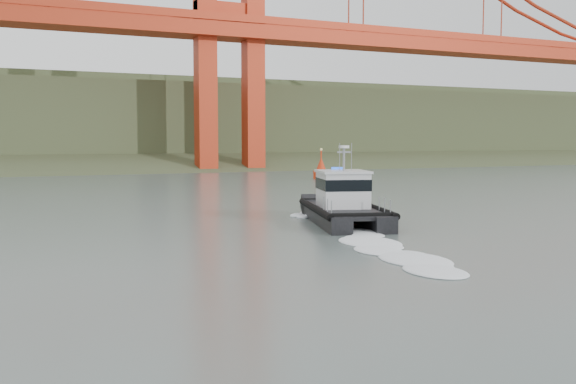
% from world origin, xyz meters
% --- Properties ---
extents(ground, '(400.00, 400.00, 0.00)m').
position_xyz_m(ground, '(0.00, 0.00, 0.00)').
color(ground, '#45524E').
rests_on(ground, ground).
extents(headlands, '(500.00, 105.36, 27.12)m').
position_xyz_m(headlands, '(0.00, 125.50, 7.05)').
color(headlands, '#3C492A').
rests_on(headlands, ground).
extents(patrol_boat, '(6.24, 10.53, 4.82)m').
position_xyz_m(patrol_boat, '(7.10, 10.76, 1.21)').
color(patrol_boat, black).
rests_on(patrol_boat, ground).
extents(nav_buoy, '(2.00, 2.00, 4.17)m').
position_xyz_m(nav_buoy, '(25.60, 49.95, 1.10)').
color(nav_buoy, red).
rests_on(nav_buoy, ground).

